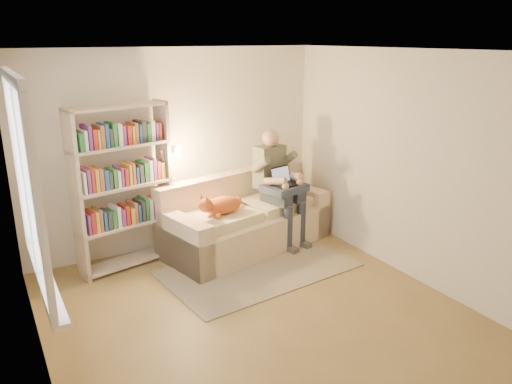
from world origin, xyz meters
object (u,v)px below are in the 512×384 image
cat (217,206)px  bookshelf (123,180)px  sofa (244,222)px  laptop (285,180)px  person (277,180)px

cat → bookshelf: bearing=144.9°
sofa → cat: bearing=-165.2°
sofa → laptop: laptop is taller
person → bookshelf: bookshelf is taller
sofa → person: (0.47, -0.07, 0.53)m
sofa → person: person is taller
sofa → laptop: bearing=-32.3°
person → cat: person is taller
cat → sofa: bearing=14.8°
cat → bookshelf: (-1.02, 0.44, 0.38)m
person → cat: bearing=178.8°
sofa → cat: (-0.50, -0.25, 0.38)m
bookshelf → person: bearing=-19.2°
laptop → bookshelf: bookshelf is taller
bookshelf → cat: bearing=-35.1°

